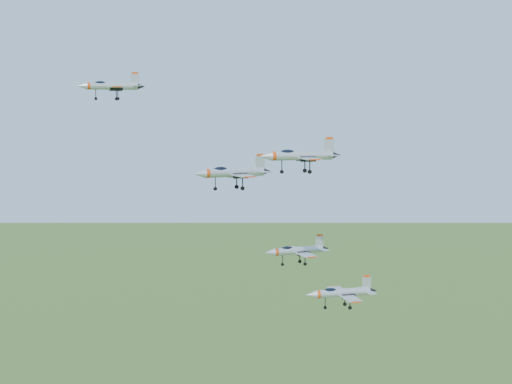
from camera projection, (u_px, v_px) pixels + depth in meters
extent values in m
cylinder|color=#AAB0B7|center=(112.00, 86.00, 122.16)|extent=(8.63, 2.17, 1.23)
cone|color=#AAB0B7|center=(82.00, 86.00, 120.58)|extent=(1.83, 1.41, 1.23)
cone|color=black|center=(141.00, 87.00, 123.69)|extent=(1.44, 1.19, 1.05)
ellipsoid|color=black|center=(100.00, 83.00, 121.47)|extent=(2.17, 1.11, 0.78)
cube|color=#AAB0B7|center=(116.00, 87.00, 119.74)|extent=(2.63, 4.39, 0.13)
cube|color=#AAB0B7|center=(112.00, 88.00, 124.76)|extent=(2.63, 4.39, 0.13)
cube|color=#AAB0B7|center=(135.00, 79.00, 123.23)|extent=(1.43, 0.27, 1.99)
cube|color=#D1400E|center=(135.00, 73.00, 123.11)|extent=(1.05, 0.25, 0.33)
cylinder|color=#AAB0B7|center=(234.00, 172.00, 114.57)|extent=(10.05, 3.59, 1.44)
cone|color=#AAB0B7|center=(199.00, 174.00, 112.10)|extent=(2.26, 1.84, 1.44)
cone|color=black|center=(267.00, 171.00, 116.94)|extent=(1.78, 1.53, 1.22)
ellipsoid|color=black|center=(220.00, 170.00, 113.50)|extent=(2.61, 1.54, 0.91)
cube|color=#AAB0B7|center=(243.00, 176.00, 111.88)|extent=(3.55, 5.32, 0.16)
cube|color=#AAB0B7|center=(228.00, 173.00, 117.49)|extent=(3.55, 5.32, 0.16)
cube|color=#AAB0B7|center=(260.00, 162.00, 116.27)|extent=(1.65, 0.49, 2.33)
cube|color=#D1400E|center=(260.00, 155.00, 116.14)|extent=(1.22, 0.42, 0.39)
cylinder|color=#AAB0B7|center=(302.00, 156.00, 103.03)|extent=(9.20, 1.75, 1.32)
cone|color=#AAB0B7|center=(265.00, 156.00, 101.66)|extent=(1.89, 1.41, 1.32)
cone|color=black|center=(336.00, 155.00, 104.35)|extent=(1.47, 1.19, 1.12)
ellipsoid|color=black|center=(287.00, 152.00, 102.41)|extent=(2.28, 1.06, 0.84)
cube|color=#AAB0B7|center=(310.00, 159.00, 100.37)|extent=(2.55, 4.58, 0.14)
cube|color=#AAB0B7|center=(297.00, 156.00, 105.85)|extent=(2.55, 4.58, 0.14)
cube|color=#AAB0B7|center=(329.00, 146.00, 103.92)|extent=(1.53, 0.19, 2.14)
cube|color=#D1400E|center=(329.00, 138.00, 103.79)|extent=(1.12, 0.20, 0.36)
cylinder|color=#AAB0B7|center=(298.00, 250.00, 132.01)|extent=(9.67, 2.89, 1.38)
cone|color=#AAB0B7|center=(270.00, 253.00, 129.97)|extent=(2.11, 1.67, 1.38)
cone|color=black|center=(325.00, 248.00, 133.98)|extent=(1.66, 1.40, 1.18)
ellipsoid|color=black|center=(287.00, 249.00, 131.12)|extent=(2.47, 1.35, 0.88)
cube|color=#AAB0B7|center=(306.00, 255.00, 129.36)|extent=(3.16, 5.01, 0.15)
cube|color=#AAB0B7|center=(293.00, 249.00, 134.88)|extent=(3.16, 5.01, 0.15)
cube|color=#AAB0B7|center=(320.00, 241.00, 133.41)|extent=(1.59, 0.38, 2.23)
cube|color=#D1400E|center=(320.00, 235.00, 133.28)|extent=(1.18, 0.33, 0.37)
cylinder|color=#AAB0B7|center=(343.00, 293.00, 111.34)|extent=(8.83, 1.71, 1.27)
cone|color=#AAB0B7|center=(311.00, 295.00, 110.01)|extent=(1.82, 1.36, 1.27)
cone|color=black|center=(373.00, 291.00, 112.63)|extent=(1.42, 1.15, 1.08)
ellipsoid|color=black|center=(330.00, 290.00, 110.75)|extent=(2.19, 1.02, 0.80)
cube|color=#AAB0B7|center=(351.00, 298.00, 108.80)|extent=(2.46, 4.40, 0.14)
cube|color=#AAB0B7|center=(338.00, 290.00, 114.05)|extent=(2.46, 4.40, 0.14)
cube|color=#AAB0B7|center=(367.00, 283.00, 112.21)|extent=(1.47, 0.19, 2.05)
cube|color=#D1400E|center=(367.00, 276.00, 112.09)|extent=(1.08, 0.19, 0.34)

